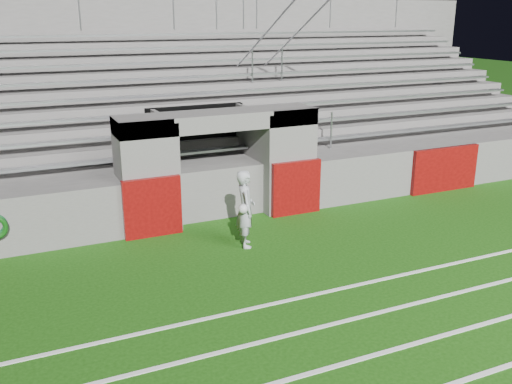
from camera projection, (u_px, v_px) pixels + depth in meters
name	position (u px, v px, depth m)	size (l,w,h in m)	color
ground	(285.00, 273.00, 10.96)	(90.00, 90.00, 0.00)	#15430B
stadium_structure	(167.00, 126.00, 17.44)	(26.00, 8.48, 5.42)	#5A5755
goalkeeper_with_ball	(245.00, 209.00, 12.02)	(0.54, 0.69, 1.68)	#A3A7AC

